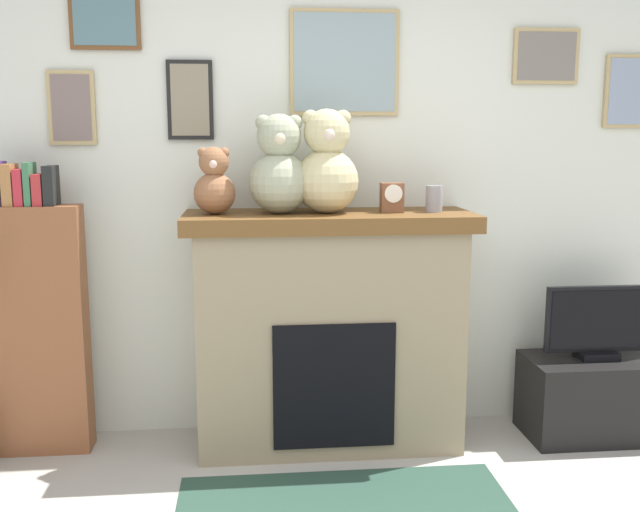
# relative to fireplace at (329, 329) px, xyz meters

# --- Properties ---
(back_wall) EXTENTS (5.20, 0.15, 2.60)m
(back_wall) POSITION_rel_fireplace_xyz_m (-0.04, 0.30, 0.70)
(back_wall) COLOR silver
(back_wall) RESTS_ON ground_plane
(fireplace) EXTENTS (1.43, 0.54, 1.20)m
(fireplace) POSITION_rel_fireplace_xyz_m (0.00, 0.00, 0.00)
(fireplace) COLOR gray
(fireplace) RESTS_ON ground_plane
(bookshelf) EXTENTS (0.47, 0.16, 1.46)m
(bookshelf) POSITION_rel_fireplace_xyz_m (-1.45, 0.04, 0.07)
(bookshelf) COLOR brown
(bookshelf) RESTS_ON ground_plane
(tv_stand) EXTENTS (0.72, 0.40, 0.43)m
(tv_stand) POSITION_rel_fireplace_xyz_m (1.40, -0.06, -0.39)
(tv_stand) COLOR black
(tv_stand) RESTS_ON ground_plane
(television) EXTENTS (0.57, 0.14, 0.39)m
(television) POSITION_rel_fireplace_xyz_m (1.40, -0.06, 0.00)
(television) COLOR black
(television) RESTS_ON tv_stand
(candle_jar) EXTENTS (0.08, 0.08, 0.13)m
(candle_jar) POSITION_rel_fireplace_xyz_m (0.52, -0.02, 0.66)
(candle_jar) COLOR gray
(candle_jar) RESTS_ON fireplace
(mantel_clock) EXTENTS (0.11, 0.08, 0.15)m
(mantel_clock) POSITION_rel_fireplace_xyz_m (0.31, -0.02, 0.67)
(mantel_clock) COLOR brown
(mantel_clock) RESTS_ON fireplace
(teddy_bear_brown) EXTENTS (0.20, 0.20, 0.32)m
(teddy_bear_brown) POSITION_rel_fireplace_xyz_m (-0.56, -0.02, 0.74)
(teddy_bear_brown) COLOR #8E5D3D
(teddy_bear_brown) RESTS_ON fireplace
(teddy_bear_cream) EXTENTS (0.30, 0.30, 0.48)m
(teddy_bear_cream) POSITION_rel_fireplace_xyz_m (-0.24, -0.02, 0.81)
(teddy_bear_cream) COLOR #9AA083
(teddy_bear_cream) RESTS_ON fireplace
(teddy_bear_grey) EXTENTS (0.31, 0.31, 0.50)m
(teddy_bear_grey) POSITION_rel_fireplace_xyz_m (-0.01, -0.02, 0.82)
(teddy_bear_grey) COLOR #C4B887
(teddy_bear_grey) RESTS_ON fireplace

